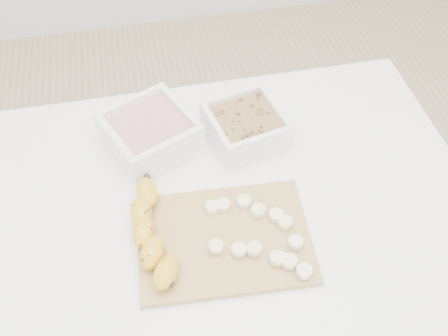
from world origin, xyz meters
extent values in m
cube|color=white|center=(0.00, 0.00, 0.73)|extent=(1.00, 0.70, 0.04)
cylinder|color=white|center=(-0.44, 0.29, 0.35)|extent=(0.05, 0.05, 0.71)
cylinder|color=white|center=(0.44, 0.29, 0.35)|extent=(0.05, 0.05, 0.71)
cube|color=white|center=(-0.13, 0.17, 0.79)|extent=(0.22, 0.22, 0.08)
cube|color=#C7758F|center=(-0.13, 0.17, 0.79)|extent=(0.19, 0.19, 0.05)
cube|color=white|center=(0.07, 0.16, 0.79)|extent=(0.18, 0.18, 0.07)
cube|color=olive|center=(0.07, 0.16, 0.79)|extent=(0.15, 0.15, 0.04)
cube|color=#A88447|center=(-0.03, -0.10, 0.76)|extent=(0.33, 0.25, 0.01)
cylinder|color=#F3EAB7|center=(-0.04, -0.03, 0.77)|extent=(0.03, 0.03, 0.01)
cylinder|color=#F3EAB7|center=(-0.01, -0.03, 0.77)|extent=(0.03, 0.03, 0.01)
cylinder|color=#F3EAB7|center=(0.03, -0.03, 0.77)|extent=(0.03, 0.03, 0.01)
cylinder|color=#F3EAB7|center=(0.05, -0.06, 0.77)|extent=(0.03, 0.03, 0.01)
cylinder|color=#F3EAB7|center=(0.08, -0.07, 0.77)|extent=(0.03, 0.03, 0.01)
cylinder|color=#F3EAB7|center=(0.09, -0.09, 0.77)|extent=(0.03, 0.03, 0.01)
cylinder|color=#F3EAB7|center=(0.10, -0.14, 0.77)|extent=(0.03, 0.03, 0.01)
cylinder|color=#F3EAB7|center=(-0.05, -0.12, 0.77)|extent=(0.03, 0.03, 0.01)
cylinder|color=#F3EAB7|center=(-0.01, -0.13, 0.77)|extent=(0.03, 0.03, 0.01)
cylinder|color=#F3EAB7|center=(0.02, -0.14, 0.78)|extent=(0.03, 0.03, 0.01)
cylinder|color=#F3EAB7|center=(0.06, -0.16, 0.78)|extent=(0.03, 0.03, 0.01)
cylinder|color=#F3EAB7|center=(0.08, -0.17, 0.78)|extent=(0.03, 0.03, 0.01)
cylinder|color=#F3EAB7|center=(0.09, -0.20, 0.78)|extent=(0.03, 0.03, 0.01)
camera|label=1|loc=(-0.12, -0.57, 1.56)|focal=40.00mm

